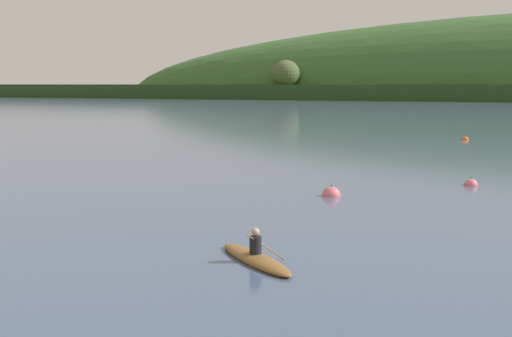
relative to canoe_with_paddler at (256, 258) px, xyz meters
name	(u,v)px	position (x,y,z in m)	size (l,w,h in m)	color
canoe_with_paddler	(256,258)	(0.00, 0.00, 0.00)	(3.29, 3.02, 1.02)	brown
mooring_buoy_foreground	(331,196)	(-1.16, 11.07, -0.10)	(0.80, 0.80, 0.88)	#E06675
mooring_buoy_off_fishing_boat	(471,185)	(3.98, 16.45, -0.10)	(0.64, 0.64, 0.72)	#E06675
mooring_buoy_far_upstream	(465,140)	(1.08, 43.42, -0.10)	(0.57, 0.57, 0.65)	#EA5B19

